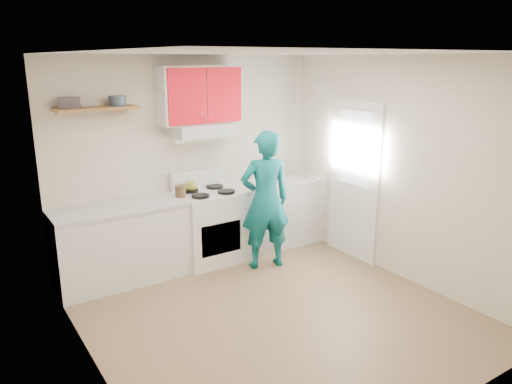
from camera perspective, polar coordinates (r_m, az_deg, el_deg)
floor at (r=5.27m, az=1.98°, el=-13.74°), size 3.80×3.80×0.00m
ceiling at (r=4.61m, az=2.29°, el=15.81°), size 3.60×3.80×0.04m
back_wall at (r=6.38m, az=-7.83°, el=3.77°), size 3.60×0.04×2.60m
front_wall at (r=3.49m, az=20.64°, el=-6.82°), size 3.60×0.04×2.60m
left_wall at (r=4.05m, az=-19.14°, el=-3.65°), size 0.04×3.80×2.60m
right_wall at (r=5.98m, az=16.34°, el=2.52°), size 0.04×3.80×2.60m
door at (r=6.48m, az=11.34°, el=1.30°), size 0.05×0.85×2.05m
door_glass at (r=6.38m, az=11.37°, el=4.98°), size 0.01×0.55×0.95m
counter_left at (r=5.98m, az=-15.32°, el=-5.92°), size 1.52×0.60×0.90m
counter_right at (r=6.90m, az=2.07°, el=-2.51°), size 1.32×0.60×0.90m
stove at (r=6.36m, az=-5.47°, el=-4.04°), size 0.76×0.65×0.92m
range_hood at (r=6.16m, az=-6.23°, el=7.15°), size 0.76×0.44×0.15m
upper_cabinets at (r=6.17m, az=-6.58°, el=11.11°), size 1.02×0.33×0.70m
shelf at (r=5.74m, az=-17.96°, el=9.18°), size 0.90×0.30×0.04m
books at (r=5.67m, az=-20.82°, el=9.63°), size 0.25×0.20×0.11m
tin at (r=5.79m, az=-15.79°, el=10.13°), size 0.19×0.19×0.11m
kettle at (r=6.28m, az=-7.56°, el=0.68°), size 0.18×0.18×0.14m
crock at (r=6.05m, az=-8.73°, el=-0.01°), size 0.14×0.14×0.16m
cutting_board at (r=6.74m, az=1.62°, el=1.10°), size 0.32×0.25×0.02m
silicone_mat at (r=7.06m, az=5.36°, el=1.66°), size 0.37×0.33×0.01m
person at (r=6.05m, az=1.09°, el=-0.96°), size 0.72×0.56×1.73m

